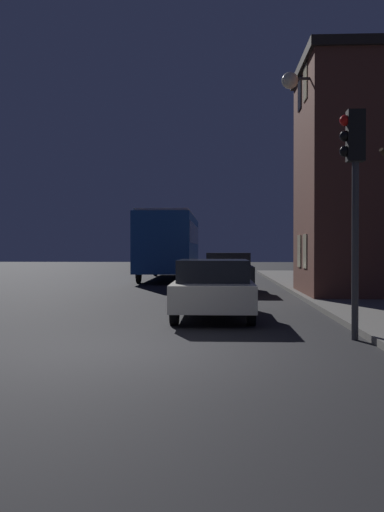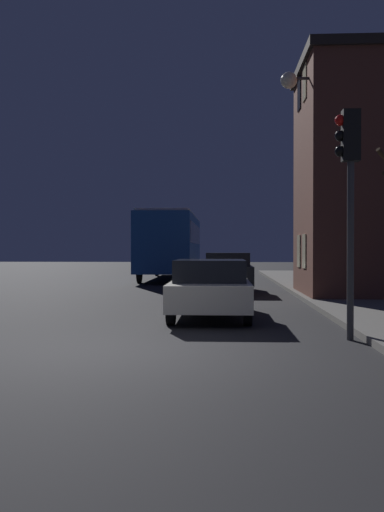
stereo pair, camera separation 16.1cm
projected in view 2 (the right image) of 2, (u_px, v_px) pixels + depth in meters
name	position (u px, v px, depth m)	size (l,w,h in m)	color
ground_plane	(135.00, 351.00, 8.99)	(120.00, 120.00, 0.00)	black
brick_building	(359.00, 177.00, 18.82)	(3.97, 4.85, 7.69)	brown
streetlamp	(304.00, 132.00, 17.46)	(1.22, 0.51, 6.90)	#38383A
traffic_light	(349.00, 175.00, 9.98)	(0.43, 0.24, 4.04)	#38383A
bus	(171.00, 241.00, 30.25)	(2.59, 11.02, 3.41)	#194793
car_near_lane	(210.00, 287.00, 13.27)	(1.79, 4.25, 1.36)	beige
car_mid_lane	(228.00, 271.00, 21.20)	(1.77, 4.03, 1.46)	black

